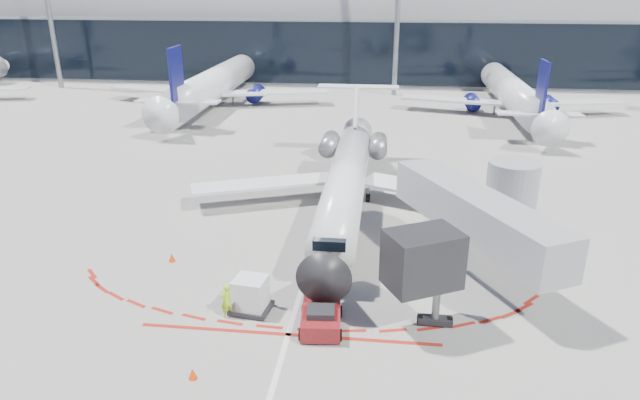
# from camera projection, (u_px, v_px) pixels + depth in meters

# --- Properties ---
(ground) EXTENTS (260.00, 260.00, 0.00)m
(ground) POSITION_uv_depth(u_px,v_px,m) (318.00, 232.00, 36.87)
(ground) COLOR gray
(ground) RESTS_ON ground
(apron_centerline) EXTENTS (0.25, 40.00, 0.01)m
(apron_centerline) POSITION_uv_depth(u_px,v_px,m) (322.00, 220.00, 38.72)
(apron_centerline) COLOR silver
(apron_centerline) RESTS_ON ground
(apron_stop_bar) EXTENTS (14.00, 0.25, 0.01)m
(apron_stop_bar) POSITION_uv_depth(u_px,v_px,m) (288.00, 335.00, 26.21)
(apron_stop_bar) COLOR maroon
(apron_stop_bar) RESTS_ON ground
(terminal_building) EXTENTS (150.00, 24.15, 24.00)m
(terminal_building) POSITION_uv_depth(u_px,v_px,m) (365.00, 23.00, 93.95)
(terminal_building) COLOR gray
(terminal_building) RESTS_ON ground
(jet_bridge) EXTENTS (10.03, 15.20, 4.90)m
(jet_bridge) POSITION_uv_depth(u_px,v_px,m) (485.00, 214.00, 31.92)
(jet_bridge) COLOR #97999F
(jet_bridge) RESTS_ON ground
(light_mast_west) EXTENTS (0.70, 0.70, 25.00)m
(light_mast_west) POSITION_uv_depth(u_px,v_px,m) (47.00, 0.00, 81.72)
(light_mast_west) COLOR slate
(light_mast_west) RESTS_ON ground
(light_mast_centre) EXTENTS (0.70, 0.70, 25.00)m
(light_mast_centre) POSITION_uv_depth(u_px,v_px,m) (398.00, 2.00, 76.25)
(light_mast_centre) COLOR slate
(light_mast_centre) RESTS_ON ground
(regional_jet) EXTENTS (22.74, 28.04, 7.02)m
(regional_jet) POSITION_uv_depth(u_px,v_px,m) (347.00, 176.00, 40.04)
(regional_jet) COLOR silver
(regional_jet) RESTS_ON ground
(pushback_tug) EXTENTS (2.15, 4.63, 1.19)m
(pushback_tug) POSITION_uv_depth(u_px,v_px,m) (321.00, 318.00, 26.54)
(pushback_tug) COLOR #5D100D
(pushback_tug) RESTS_ON ground
(ramp_worker) EXTENTS (0.77, 0.73, 1.76)m
(ramp_worker) POSITION_uv_depth(u_px,v_px,m) (227.00, 300.00, 27.33)
(ramp_worker) COLOR #9BE117
(ramp_worker) RESTS_ON ground
(uld_container) EXTENTS (2.11, 1.86, 1.79)m
(uld_container) POSITION_uv_depth(u_px,v_px,m) (251.00, 295.00, 27.79)
(uld_container) COLOR black
(uld_container) RESTS_ON ground
(safety_cone_left) EXTENTS (0.38, 0.38, 0.53)m
(safety_cone_left) POSITION_uv_depth(u_px,v_px,m) (172.00, 257.00, 32.93)
(safety_cone_left) COLOR #F03B05
(safety_cone_left) RESTS_ON ground
(safety_cone_right) EXTENTS (0.36, 0.36, 0.51)m
(safety_cone_right) POSITION_uv_depth(u_px,v_px,m) (193.00, 373.00, 23.24)
(safety_cone_right) COLOR #F03B05
(safety_cone_right) RESTS_ON ground
(bg_airliner_1) EXTENTS (33.99, 35.99, 11.00)m
(bg_airliner_1) POSITION_uv_depth(u_px,v_px,m) (216.00, 61.00, 73.33)
(bg_airliner_1) COLOR silver
(bg_airliner_1) RESTS_ON ground
(bg_airliner_2) EXTENTS (30.97, 32.79, 10.02)m
(bg_airliner_2) POSITION_uv_depth(u_px,v_px,m) (514.00, 72.00, 67.89)
(bg_airliner_2) COLOR silver
(bg_airliner_2) RESTS_ON ground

